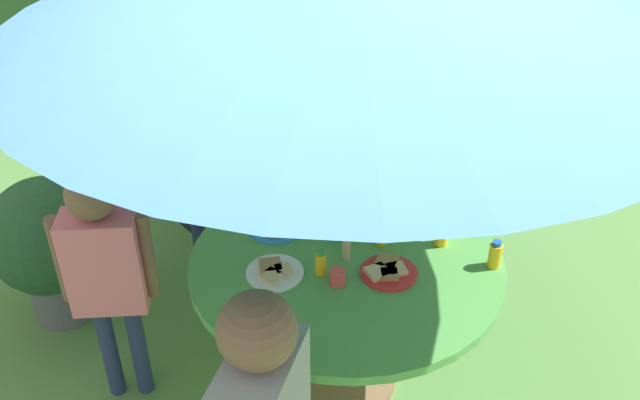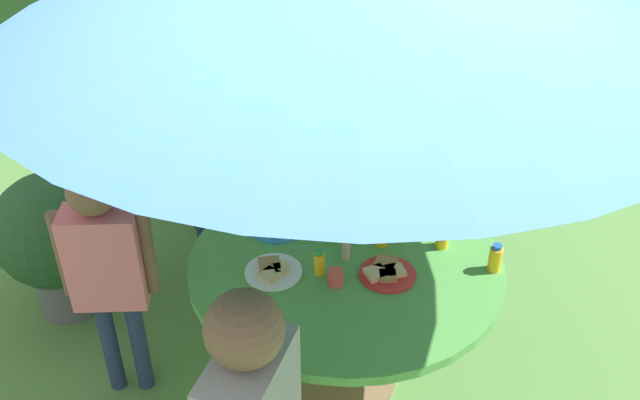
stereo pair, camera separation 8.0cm
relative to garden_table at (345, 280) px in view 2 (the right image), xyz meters
The scene contains 19 objects.
ground_plane 0.61m from the garden_table, ahead, with size 10.00×10.00×0.02m, color #548442.
garden_table is the anchor object (origin of this frame).
wooden_chair 1.30m from the garden_table, 66.88° to the left, with size 0.67×0.64×0.99m.
dome_tent 1.87m from the garden_table, 82.50° to the left, with size 2.42×2.42×1.44m.
potted_plant 1.54m from the garden_table, 150.46° to the left, with size 0.59×0.59×0.80m.
child_in_yellow_shirt 1.04m from the garden_table, 68.12° to the left, with size 0.31×0.42×1.34m.
child_in_white_shirt 1.04m from the garden_table, 123.62° to the left, with size 0.36×0.41×1.38m.
child_in_pink_shirt 1.01m from the garden_table, behind, with size 0.40×0.21×1.19m.
snack_bowl 0.26m from the garden_table, 88.50° to the left, with size 0.17×0.17×0.08m.
plate_front_edge 0.40m from the garden_table, 133.34° to the left, with size 0.25×0.25×0.03m.
plate_near_right 0.23m from the garden_table, 43.48° to the right, with size 0.23×0.23×0.03m.
plate_center_front 0.34m from the garden_table, behind, with size 0.24×0.24×0.03m.
juice_bottle_near_left 0.36m from the garden_table, 29.27° to the left, with size 0.06×0.06×0.13m.
juice_bottle_far_left 0.64m from the garden_table, 16.91° to the right, with size 0.05×0.05×0.13m.
juice_bottle_far_right 0.26m from the garden_table, 22.11° to the left, with size 0.05×0.05×0.13m.
juice_bottle_center_back 0.40m from the garden_table, 57.84° to the left, with size 0.05×0.05×0.13m.
juice_bottle_mid_left 0.23m from the garden_table, 149.06° to the right, with size 0.05×0.05×0.12m.
juice_bottle_mid_right 0.46m from the garden_table, ahead, with size 0.06×0.06×0.11m.
cup_near 0.23m from the garden_table, 115.75° to the right, with size 0.07×0.07×0.07m, color #E04C47.
Camera 2 is at (-0.51, -2.25, 2.53)m, focal length 39.01 mm.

